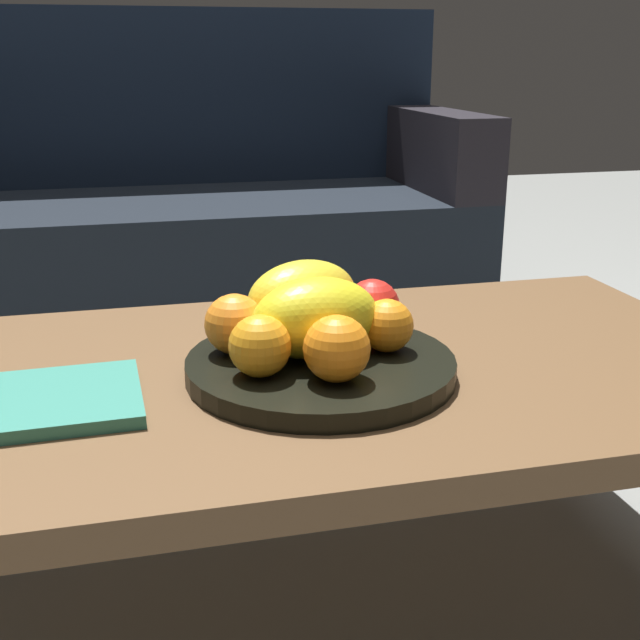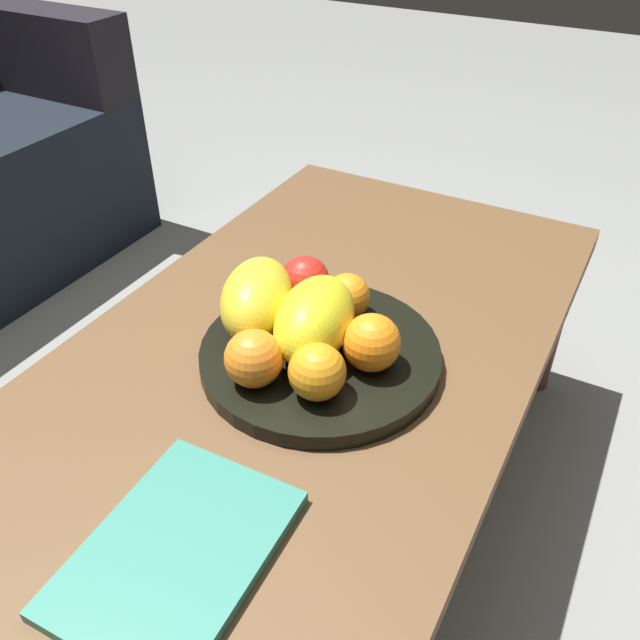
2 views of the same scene
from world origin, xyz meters
TOP-DOWN VIEW (x-y plane):
  - ground_plane at (0.00, 0.00)m, footprint 8.00×8.00m
  - coffee_table at (0.00, 0.00)m, footprint 1.20×0.64m
  - couch at (-0.12, 1.34)m, footprint 1.70×0.70m
  - fruit_bowl at (-0.00, -0.04)m, footprint 0.34×0.34m
  - melon_large_front at (-0.01, -0.03)m, footprint 0.18×0.13m
  - melon_smaller_beside at (-0.00, 0.07)m, footprint 0.19×0.15m
  - orange_front at (-0.10, 0.01)m, footprint 0.08×0.08m
  - orange_left at (0.09, -0.03)m, footprint 0.07×0.07m
  - orange_right at (0.00, -0.11)m, footprint 0.08×0.08m
  - orange_back at (-0.08, -0.08)m, footprint 0.08×0.08m
  - apple_left at (0.09, 0.04)m, footprint 0.08×0.08m
  - banana_bunch at (0.01, -0.01)m, footprint 0.16×0.18m
  - magazine at (-0.35, -0.06)m, footprint 0.26×0.19m

SIDE VIEW (x-z plane):
  - ground_plane at x=0.00m, z-range 0.00..0.00m
  - couch at x=-0.12m, z-range -0.15..0.75m
  - coffee_table at x=0.00m, z-range 0.15..0.53m
  - magazine at x=-0.35m, z-range 0.38..0.40m
  - fruit_bowl at x=0.00m, z-range 0.38..0.41m
  - banana_bunch at x=0.01m, z-range 0.40..0.47m
  - orange_left at x=0.09m, z-range 0.41..0.48m
  - orange_back at x=-0.08m, z-range 0.41..0.48m
  - apple_left at x=0.09m, z-range 0.41..0.48m
  - orange_front at x=-0.10m, z-range 0.41..0.48m
  - orange_right at x=0.00m, z-range 0.41..0.49m
  - melon_smaller_beside at x=0.00m, z-range 0.41..0.51m
  - melon_large_front at x=-0.01m, z-range 0.41..0.51m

